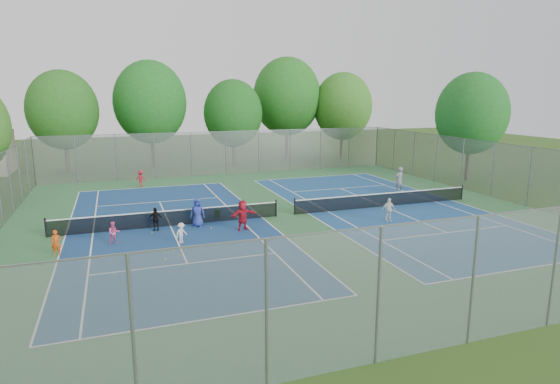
% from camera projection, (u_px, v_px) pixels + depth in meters
% --- Properties ---
extents(ground, '(120.00, 120.00, 0.00)m').
position_uv_depth(ground, '(285.00, 216.00, 28.95)').
color(ground, '#2B4B17').
rests_on(ground, ground).
extents(court_pad, '(32.00, 32.00, 0.01)m').
position_uv_depth(court_pad, '(285.00, 216.00, 28.95)').
color(court_pad, '#31683A').
rests_on(court_pad, ground).
extents(court_left, '(10.97, 23.77, 0.01)m').
position_uv_depth(court_left, '(170.00, 226.00, 26.65)').
color(court_left, navy).
rests_on(court_left, court_pad).
extents(court_right, '(10.97, 23.77, 0.01)m').
position_uv_depth(court_right, '(384.00, 206.00, 31.24)').
color(court_right, navy).
rests_on(court_right, court_pad).
extents(net_left, '(12.87, 0.10, 0.91)m').
position_uv_depth(net_left, '(170.00, 218.00, 26.56)').
color(net_left, black).
rests_on(net_left, ground).
extents(net_right, '(12.87, 0.10, 0.91)m').
position_uv_depth(net_right, '(384.00, 200.00, 31.15)').
color(net_right, black).
rests_on(net_right, ground).
extents(fence_north, '(32.00, 0.10, 4.00)m').
position_uv_depth(fence_north, '(226.00, 153.00, 43.28)').
color(fence_north, gray).
rests_on(fence_north, ground).
extents(fence_south, '(32.00, 0.10, 4.00)m').
position_uv_depth(fence_south, '(473.00, 281.00, 13.78)').
color(fence_south, gray).
rests_on(fence_south, ground).
extents(fence_east, '(0.10, 32.00, 4.00)m').
position_uv_depth(fence_east, '(493.00, 170.00, 33.77)').
color(fence_east, gray).
rests_on(fence_east, ground).
extents(tree_nw, '(6.40, 6.40, 9.58)m').
position_uv_depth(tree_nw, '(63.00, 110.00, 43.42)').
color(tree_nw, '#443326').
rests_on(tree_nw, ground).
extents(tree_nl, '(7.20, 7.20, 10.69)m').
position_uv_depth(tree_nl, '(150.00, 102.00, 46.83)').
color(tree_nl, '#443326').
rests_on(tree_nl, ground).
extents(tree_nc, '(6.00, 6.00, 8.85)m').
position_uv_depth(tree_nc, '(233.00, 113.00, 47.84)').
color(tree_nc, '#443326').
rests_on(tree_nc, ground).
extents(tree_nr, '(7.60, 7.60, 11.42)m').
position_uv_depth(tree_nr, '(287.00, 97.00, 52.56)').
color(tree_nr, '#443326').
rests_on(tree_nr, ground).
extents(tree_ne, '(6.60, 6.60, 9.77)m').
position_uv_depth(tree_ne, '(343.00, 106.00, 52.90)').
color(tree_ne, '#443326').
rests_on(tree_ne, ground).
extents(tree_side_e, '(6.00, 6.00, 9.20)m').
position_uv_depth(tree_side_e, '(472.00, 114.00, 39.51)').
color(tree_side_e, '#443326').
rests_on(tree_side_e, ground).
extents(ball_crate, '(0.38, 0.38, 0.32)m').
position_uv_depth(ball_crate, '(154.00, 220.00, 27.34)').
color(ball_crate, blue).
rests_on(ball_crate, ground).
extents(ball_hopper, '(0.34, 0.34, 0.52)m').
position_uv_depth(ball_hopper, '(217.00, 213.00, 28.48)').
color(ball_hopper, '#23812B').
rests_on(ball_hopper, ground).
extents(student_a, '(0.47, 0.33, 1.24)m').
position_uv_depth(student_a, '(56.00, 243.00, 21.69)').
color(student_a, '#E25115').
rests_on(student_a, ground).
extents(student_b, '(0.64, 0.54, 1.16)m').
position_uv_depth(student_b, '(114.00, 233.00, 23.40)').
color(student_b, '#E45891').
rests_on(student_b, ground).
extents(student_c, '(0.78, 0.70, 1.05)m').
position_uv_depth(student_c, '(181.00, 233.00, 23.56)').
color(student_c, white).
rests_on(student_c, ground).
extents(student_d, '(0.82, 0.50, 1.31)m').
position_uv_depth(student_d, '(155.00, 219.00, 25.69)').
color(student_d, black).
rests_on(student_d, ground).
extents(student_e, '(0.91, 0.72, 1.65)m').
position_uv_depth(student_e, '(197.00, 213.00, 26.41)').
color(student_e, '#2A3A9B').
rests_on(student_e, ground).
extents(student_f, '(1.65, 0.85, 1.71)m').
position_uv_depth(student_f, '(243.00, 215.00, 25.70)').
color(student_f, red).
rests_on(student_f, ground).
extents(child_far_baseline, '(0.98, 0.79, 1.33)m').
position_uv_depth(child_far_baseline, '(141.00, 179.00, 37.83)').
color(child_far_baseline, '#AB1826').
rests_on(child_far_baseline, ground).
extents(instructor, '(0.81, 0.62, 2.00)m').
position_uv_depth(instructor, '(399.00, 180.00, 35.30)').
color(instructor, gray).
rests_on(instructor, ground).
extents(teen_court_b, '(0.88, 0.50, 1.41)m').
position_uv_depth(teen_court_b, '(389.00, 210.00, 27.55)').
color(teen_court_b, white).
rests_on(teen_court_b, ground).
extents(tennis_ball_0, '(0.07, 0.07, 0.07)m').
position_uv_depth(tennis_ball_0, '(115.00, 275.00, 19.47)').
color(tennis_ball_0, '#B4DD33').
rests_on(tennis_ball_0, ground).
extents(tennis_ball_1, '(0.07, 0.07, 0.07)m').
position_uv_depth(tennis_ball_1, '(166.00, 259.00, 21.23)').
color(tennis_ball_1, '#D2EC36').
rests_on(tennis_ball_1, ground).
extents(tennis_ball_2, '(0.07, 0.07, 0.07)m').
position_uv_depth(tennis_ball_2, '(173.00, 251.00, 22.40)').
color(tennis_ball_2, '#EEF138').
rests_on(tennis_ball_2, ground).
extents(tennis_ball_3, '(0.07, 0.07, 0.07)m').
position_uv_depth(tennis_ball_3, '(88.00, 257.00, 21.55)').
color(tennis_ball_3, '#A8C72E').
rests_on(tennis_ball_3, ground).
extents(tennis_ball_4, '(0.07, 0.07, 0.07)m').
position_uv_depth(tennis_ball_4, '(211.00, 228.00, 26.13)').
color(tennis_ball_4, '#CFEA36').
rests_on(tennis_ball_4, ground).
extents(tennis_ball_5, '(0.07, 0.07, 0.07)m').
position_uv_depth(tennis_ball_5, '(103.00, 258.00, 21.44)').
color(tennis_ball_5, yellow).
rests_on(tennis_ball_5, ground).
extents(tennis_ball_6, '(0.07, 0.07, 0.07)m').
position_uv_depth(tennis_ball_6, '(141.00, 253.00, 22.10)').
color(tennis_ball_6, '#C1ED37').
rests_on(tennis_ball_6, ground).
extents(tennis_ball_7, '(0.07, 0.07, 0.07)m').
position_uv_depth(tennis_ball_7, '(265.00, 240.00, 24.11)').
color(tennis_ball_7, '#D2E735').
rests_on(tennis_ball_7, ground).
extents(tennis_ball_8, '(0.07, 0.07, 0.07)m').
position_uv_depth(tennis_ball_8, '(180.00, 256.00, 21.74)').
color(tennis_ball_8, gold).
rests_on(tennis_ball_8, ground).
extents(tennis_ball_9, '(0.07, 0.07, 0.07)m').
position_uv_depth(tennis_ball_9, '(152.00, 233.00, 25.30)').
color(tennis_ball_9, '#B9E134').
rests_on(tennis_ball_9, ground).
extents(tennis_ball_10, '(0.07, 0.07, 0.07)m').
position_uv_depth(tennis_ball_10, '(183.00, 253.00, 22.06)').
color(tennis_ball_10, gold).
rests_on(tennis_ball_10, ground).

